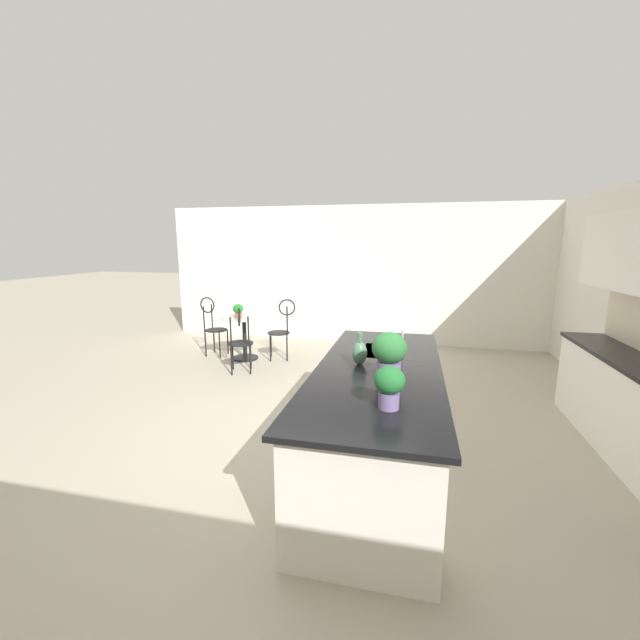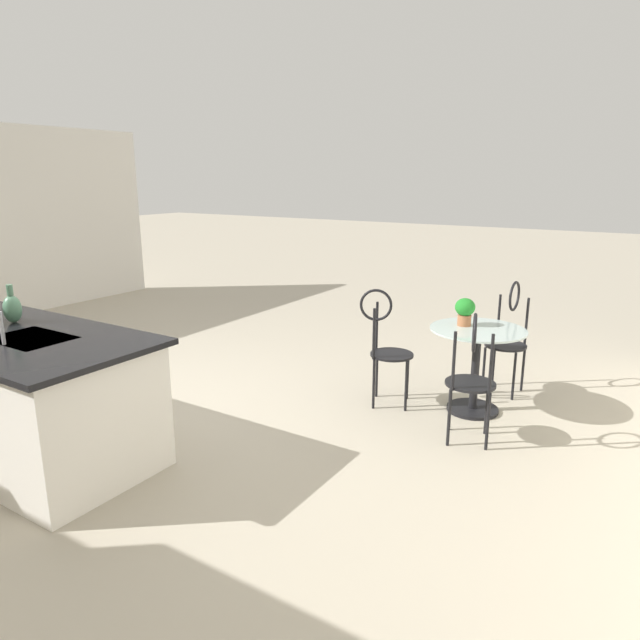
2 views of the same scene
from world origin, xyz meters
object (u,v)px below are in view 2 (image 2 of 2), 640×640
object	(u,v)px
bistro_table	(476,362)
chair_near_window	(508,332)
chair_toward_desk	(386,342)
potted_plant_on_table	(465,310)
vase_on_counter	(12,308)
chair_by_island	(471,372)

from	to	relation	value
bistro_table	chair_near_window	size ratio (longest dim) A/B	0.77
chair_toward_desk	potted_plant_on_table	world-z (taller)	chair_toward_desk
bistro_table	chair_toward_desk	xyz separation A→B (m)	(0.73, 0.26, 0.13)
vase_on_counter	chair_toward_desk	bearing A→B (deg)	-134.73
potted_plant_on_table	bistro_table	bearing A→B (deg)	164.12
chair_near_window	vase_on_counter	distance (m)	4.18
chair_toward_desk	vase_on_counter	xyz separation A→B (m)	(2.07, 2.09, 0.46)
bistro_table	chair_by_island	bearing A→B (deg)	103.76
bistro_table	chair_by_island	distance (m)	0.66
chair_toward_desk	potted_plant_on_table	xyz separation A→B (m)	(-0.59, -0.29, 0.30)
vase_on_counter	potted_plant_on_table	bearing A→B (deg)	-138.17
potted_plant_on_table	vase_on_counter	world-z (taller)	vase_on_counter
chair_near_window	chair_by_island	distance (m)	1.27
chair_near_window	potted_plant_on_table	world-z (taller)	chair_near_window
bistro_table	chair_toward_desk	bearing A→B (deg)	19.36
bistro_table	chair_toward_desk	distance (m)	0.78
chair_by_island	chair_toward_desk	bearing A→B (deg)	-22.71
chair_near_window	vase_on_counter	world-z (taller)	vase_on_counter
chair_by_island	potted_plant_on_table	size ratio (longest dim) A/B	4.37
bistro_table	chair_near_window	distance (m)	0.66
bistro_table	chair_near_window	bearing A→B (deg)	-98.96
bistro_table	chair_toward_desk	world-z (taller)	chair_toward_desk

